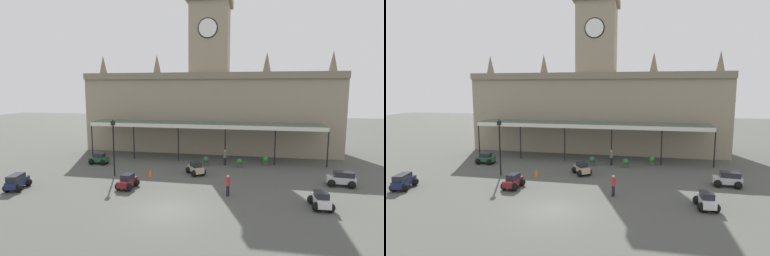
% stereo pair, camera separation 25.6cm
% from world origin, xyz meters
% --- Properties ---
extents(ground_plane, '(140.00, 140.00, 0.00)m').
position_xyz_m(ground_plane, '(0.00, 0.00, 0.00)').
color(ground_plane, '#4B4D47').
extents(station_building, '(32.13, 6.98, 19.72)m').
position_xyz_m(station_building, '(0.00, 20.93, 6.06)').
color(station_building, gray).
rests_on(station_building, ground).
extents(entrance_canopy, '(26.78, 3.26, 4.28)m').
position_xyz_m(entrance_canopy, '(0.00, 15.21, 4.11)').
color(entrance_canopy, '#38564C').
rests_on(entrance_canopy, ground).
extents(car_green_sedan, '(2.06, 1.54, 1.19)m').
position_xyz_m(car_green_sedan, '(-10.82, 10.81, 0.50)').
color(car_green_sedan, '#1E512D').
rests_on(car_green_sedan, ground).
extents(car_maroon_sedan, '(1.64, 2.12, 1.19)m').
position_xyz_m(car_maroon_sedan, '(-4.58, 3.84, 0.50)').
color(car_maroon_sedan, maroon).
rests_on(car_maroon_sedan, ground).
extents(car_white_sedan, '(1.58, 2.09, 1.19)m').
position_xyz_m(car_white_sedan, '(10.23, 2.42, 0.50)').
color(car_white_sedan, silver).
rests_on(car_white_sedan, ground).
extents(car_navy_estate, '(1.85, 2.39, 1.27)m').
position_xyz_m(car_navy_estate, '(-13.37, 1.90, 0.56)').
color(car_navy_estate, '#19214C').
rests_on(car_navy_estate, ground).
extents(car_beige_sedan, '(2.13, 2.25, 1.19)m').
position_xyz_m(car_beige_sedan, '(0.27, 8.88, 0.50)').
color(car_beige_sedan, tan).
rests_on(car_beige_sedan, ground).
extents(car_silver_estate, '(2.33, 1.69, 1.27)m').
position_xyz_m(car_silver_estate, '(13.00, 7.73, 0.56)').
color(car_silver_estate, '#B2B5BA').
rests_on(car_silver_estate, ground).
extents(pedestrian_crossing_forecourt, '(0.34, 0.38, 1.67)m').
position_xyz_m(pedestrian_crossing_forecourt, '(2.74, 12.91, 0.91)').
color(pedestrian_crossing_forecourt, black).
rests_on(pedestrian_crossing_forecourt, ground).
extents(pedestrian_beside_cars, '(0.34, 0.38, 1.67)m').
position_xyz_m(pedestrian_beside_cars, '(3.73, 3.56, 0.91)').
color(pedestrian_beside_cars, black).
rests_on(pedestrian_beside_cars, ground).
extents(victorian_lamppost, '(0.30, 0.30, 5.39)m').
position_xyz_m(victorian_lamppost, '(-7.18, 6.93, 3.32)').
color(victorian_lamppost, black).
rests_on(victorian_lamppost, ground).
extents(traffic_cone, '(0.40, 0.40, 0.66)m').
position_xyz_m(traffic_cone, '(-3.83, 7.45, 0.33)').
color(traffic_cone, orange).
rests_on(traffic_cone, ground).
extents(planter_near_kerb, '(0.60, 0.60, 0.96)m').
position_xyz_m(planter_near_kerb, '(7.03, 13.75, 0.49)').
color(planter_near_kerb, '#47423D').
rests_on(planter_near_kerb, ground).
extents(planter_forecourt_centre, '(0.60, 0.60, 0.96)m').
position_xyz_m(planter_forecourt_centre, '(0.75, 12.39, 0.49)').
color(planter_forecourt_centre, '#47423D').
rests_on(planter_forecourt_centre, ground).
extents(planter_by_canopy, '(0.60, 0.60, 0.96)m').
position_xyz_m(planter_by_canopy, '(4.31, 12.14, 0.49)').
color(planter_by_canopy, '#47423D').
rests_on(planter_by_canopy, ground).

